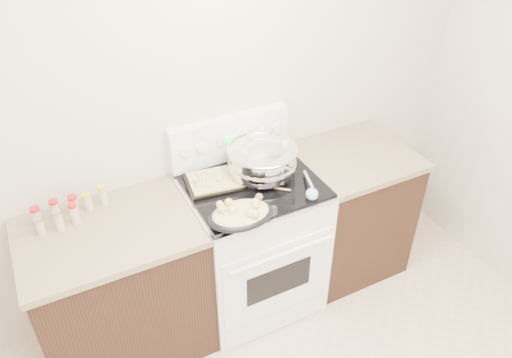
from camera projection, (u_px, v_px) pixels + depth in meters
room_shell at (380, 271)px, 1.26m from camera, size 4.10×3.60×2.75m
counter_left at (122, 289)px, 2.84m from camera, size 0.93×0.67×0.92m
counter_right at (347, 210)px, 3.42m from camera, size 0.73×0.67×0.92m
kitchen_range at (252, 240)px, 3.13m from camera, size 0.78×0.73×1.22m
mixing_bowl at (262, 161)px, 2.87m from camera, size 0.53×0.53×0.24m
roasting_pan at (241, 214)px, 2.55m from camera, size 0.36×0.26×0.11m
baking_sheet at (219, 180)px, 2.85m from camera, size 0.41×0.32×0.06m
wooden_spoon at (262, 193)px, 2.76m from camera, size 0.22×0.20×0.04m
blue_ladle at (311, 192)px, 2.74m from camera, size 0.12×0.25×0.09m
spice_jars at (67, 210)px, 2.60m from camera, size 0.39×0.15×0.13m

